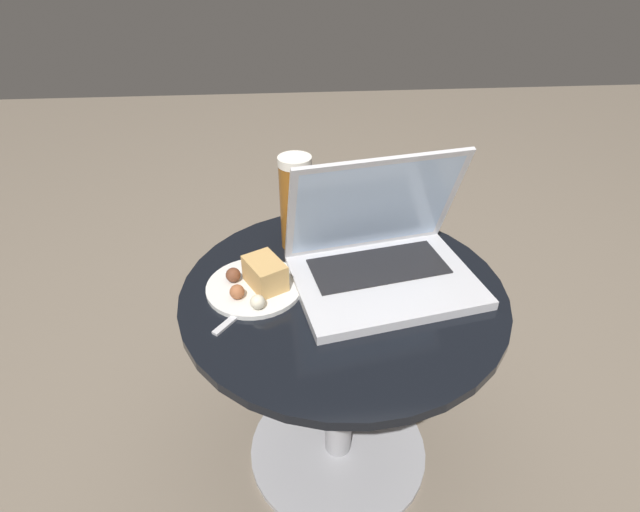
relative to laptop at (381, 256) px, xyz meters
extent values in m
plane|color=#726656|center=(-0.07, -0.03, -0.55)|extent=(6.00, 6.00, 0.00)
cylinder|color=#9E9EA3|center=(-0.07, -0.03, -0.54)|extent=(0.42, 0.42, 0.01)
cylinder|color=#9E9EA3|center=(-0.07, -0.03, -0.30)|extent=(0.06, 0.06, 0.46)
cylinder|color=black|center=(-0.07, -0.03, -0.06)|extent=(0.60, 0.60, 0.02)
cube|color=#B7332D|center=(-0.23, -0.01, -0.05)|extent=(0.17, 0.14, 0.00)
cube|color=silver|center=(0.01, -0.03, -0.04)|extent=(0.37, 0.30, 0.02)
cube|color=black|center=(0.00, 0.01, -0.03)|extent=(0.27, 0.16, 0.00)
cube|color=silver|center=(-0.01, 0.05, 0.08)|extent=(0.34, 0.15, 0.23)
cube|color=silver|center=(-0.01, 0.05, 0.08)|extent=(0.31, 0.13, 0.20)
cylinder|color=brown|center=(-0.15, 0.13, 0.04)|extent=(0.06, 0.06, 0.18)
cylinder|color=white|center=(-0.15, 0.13, 0.14)|extent=(0.07, 0.07, 0.02)
cylinder|color=silver|center=(-0.24, -0.02, -0.05)|extent=(0.18, 0.18, 0.01)
cube|color=tan|center=(-0.22, -0.02, -0.01)|extent=(0.09, 0.10, 0.05)
sphere|color=#9E5B38|center=(-0.27, -0.05, -0.03)|extent=(0.03, 0.03, 0.03)
sphere|color=#9E5B38|center=(-0.23, 0.04, -0.03)|extent=(0.02, 0.02, 0.02)
sphere|color=brown|center=(-0.28, 0.00, -0.03)|extent=(0.03, 0.03, 0.03)
sphere|color=beige|center=(-0.23, -0.08, -0.03)|extent=(0.03, 0.03, 0.03)
cube|color=silver|center=(-0.26, -0.09, -0.05)|extent=(0.09, 0.11, 0.01)
cube|color=silver|center=(-0.20, -0.01, -0.05)|extent=(0.05, 0.06, 0.01)
camera|label=1|loc=(-0.18, -0.76, 0.52)|focal=28.00mm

